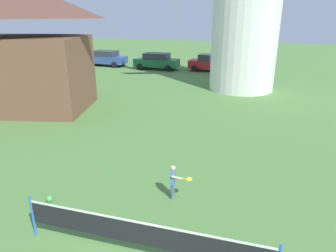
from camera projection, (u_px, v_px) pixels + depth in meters
name	position (u px, v px, depth m)	size (l,w,h in m)	color
tennis_net	(141.00, 234.00, 6.60)	(5.64, 0.06, 1.10)	blue
player_far	(174.00, 180.00, 8.92)	(0.68, 0.39, 1.05)	slate
stray_ball	(50.00, 199.00, 8.89)	(0.19, 0.19, 0.19)	#4CB259
parked_car_blue	(106.00, 58.00, 31.90)	(4.38, 2.09, 1.56)	#334C99
parked_car_green	(157.00, 61.00, 29.91)	(4.31, 1.95, 1.56)	#1E6638
parked_car_red	(212.00, 63.00, 28.88)	(4.33, 2.17, 1.56)	red
chapel	(27.00, 50.00, 16.56)	(7.18, 5.92, 7.60)	brown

